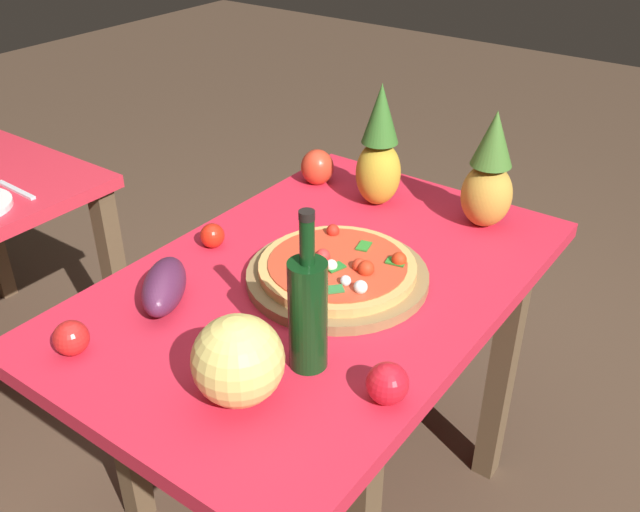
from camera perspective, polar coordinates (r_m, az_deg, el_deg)
The scene contains 14 objects.
ground_plane at distance 2.13m, azimuth -0.10°, elevation -18.58°, with size 10.00×10.00×0.00m, color #4C3828.
display_table at distance 1.69m, azimuth -0.12°, elevation -4.44°, with size 1.26×0.81×0.73m.
pizza_board at distance 1.63m, azimuth 1.43°, elevation -1.67°, with size 0.43×0.43×0.03m, color olive.
pizza at distance 1.61m, azimuth 1.50°, elevation -0.92°, with size 0.37×0.37×0.06m.
wine_bottle at distance 1.32m, azimuth -1.00°, elevation -4.55°, with size 0.08×0.08×0.34m.
pineapple_left at distance 1.92m, azimuth 4.87°, elevation 8.47°, with size 0.13×0.13×0.35m.
pineapple_right at distance 1.86m, azimuth 13.67°, elevation 6.39°, with size 0.13×0.13×0.32m.
melon at distance 1.27m, azimuth -6.73°, elevation -8.49°, with size 0.17×0.17×0.17m, color #E9CF6B.
bell_pepper at distance 2.08m, azimuth -0.22°, elevation 7.28°, with size 0.10×0.10×0.11m, color red.
eggplant at distance 1.57m, azimuth -12.61°, elevation -2.41°, with size 0.20×0.09×0.09m, color #502242.
tomato_near_board at distance 1.77m, azimuth -8.80°, elevation 1.66°, with size 0.06×0.06×0.06m, color red.
tomato_beside_pepper at distance 1.48m, azimuth -19.68°, elevation -6.33°, with size 0.07×0.07×0.07m, color red.
tomato_by_bottle at distance 1.29m, azimuth 5.55°, elevation -10.34°, with size 0.08×0.08×0.08m, color red.
knife_utensil at distance 2.23m, azimuth -23.61°, elevation 4.98°, with size 0.02×0.18×0.01m, color silver.
Camera 1 is at (-1.11, -0.81, 1.63)m, focal length 39.12 mm.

